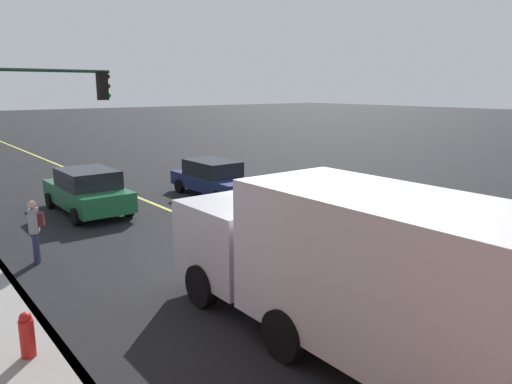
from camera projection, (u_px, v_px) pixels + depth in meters
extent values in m
plane|color=black|center=(267.00, 250.00, 13.73)|extent=(200.00, 200.00, 0.00)
cube|color=slate|center=(31.00, 308.00, 9.93)|extent=(80.00, 0.16, 0.15)
cube|color=#D8CC4C|center=(267.00, 250.00, 13.73)|extent=(80.00, 0.16, 0.01)
cube|color=#A8AAB2|center=(365.00, 225.00, 14.05)|extent=(4.33, 1.72, 0.61)
cube|color=black|center=(360.00, 205.00, 14.09)|extent=(2.32, 1.58, 0.52)
cylinder|color=black|center=(425.00, 242.00, 13.52)|extent=(0.60, 0.22, 0.60)
cylinder|color=black|center=(387.00, 254.00, 12.51)|extent=(0.60, 0.22, 0.60)
cylinder|color=black|center=(347.00, 220.00, 15.72)|extent=(0.60, 0.22, 0.60)
cylinder|color=black|center=(310.00, 229.00, 14.70)|extent=(0.60, 0.22, 0.60)
cube|color=#1E6038|center=(87.00, 195.00, 17.79)|extent=(4.60, 1.89, 0.71)
cube|color=black|center=(88.00, 178.00, 17.51)|extent=(2.39, 1.74, 0.63)
cylinder|color=black|center=(50.00, 200.00, 18.47)|extent=(0.60, 0.22, 0.60)
cylinder|color=black|center=(98.00, 194.00, 19.59)|extent=(0.60, 0.22, 0.60)
cylinder|color=black|center=(76.00, 217.00, 16.14)|extent=(0.60, 0.22, 0.60)
cylinder|color=black|center=(128.00, 208.00, 17.25)|extent=(0.60, 0.22, 0.60)
cube|color=navy|center=(215.00, 182.00, 20.49)|extent=(4.61, 1.71, 0.58)
cube|color=black|center=(212.00, 168.00, 20.48)|extent=(2.43, 1.57, 0.63)
cylinder|color=black|center=(252.00, 192.00, 19.88)|extent=(0.60, 0.22, 0.60)
cylinder|color=black|center=(218.00, 198.00, 18.87)|extent=(0.60, 0.22, 0.60)
cylinder|color=black|center=(212.00, 181.00, 22.22)|extent=(0.60, 0.22, 0.60)
cylinder|color=black|center=(180.00, 186.00, 21.21)|extent=(0.60, 0.22, 0.60)
cube|color=silver|center=(243.00, 238.00, 10.64)|extent=(2.20, 2.30, 1.66)
cube|color=silver|center=(397.00, 275.00, 7.48)|extent=(5.50, 2.30, 2.47)
cylinder|color=black|center=(202.00, 285.00, 10.15)|extent=(0.90, 0.28, 0.90)
cylinder|color=black|center=(281.00, 263.00, 11.48)|extent=(0.90, 0.28, 0.90)
cylinder|color=black|center=(512.00, 361.00, 7.34)|extent=(0.90, 0.28, 0.90)
cylinder|color=black|center=(284.00, 335.00, 8.13)|extent=(0.90, 0.28, 0.90)
cylinder|color=black|center=(368.00, 300.00, 9.46)|extent=(0.90, 0.28, 0.90)
cylinder|color=#262D4C|center=(36.00, 249.00, 12.56)|extent=(0.18, 0.18, 0.83)
cylinder|color=#262D4C|center=(37.00, 246.00, 12.77)|extent=(0.18, 0.18, 0.83)
cube|color=gray|center=(34.00, 221.00, 12.51)|extent=(0.45, 0.35, 0.63)
sphere|color=tan|center=(32.00, 205.00, 12.42)|extent=(0.23, 0.23, 0.23)
cube|color=#592626|center=(41.00, 219.00, 12.55)|extent=(0.30, 0.24, 0.34)
cylinder|color=#1E3823|center=(36.00, 70.00, 14.26)|extent=(0.10, 4.45, 0.10)
cube|color=black|center=(102.00, 86.00, 15.54)|extent=(0.28, 0.30, 0.90)
sphere|color=#360605|center=(107.00, 76.00, 15.59)|extent=(0.18, 0.18, 0.18)
sphere|color=#392905|center=(108.00, 86.00, 15.65)|extent=(0.18, 0.18, 0.18)
sphere|color=green|center=(108.00, 95.00, 15.71)|extent=(0.18, 0.18, 0.18)
cylinder|color=red|center=(28.00, 342.00, 7.98)|extent=(0.24, 0.24, 0.80)
sphere|color=red|center=(25.00, 318.00, 7.89)|extent=(0.20, 0.20, 0.20)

